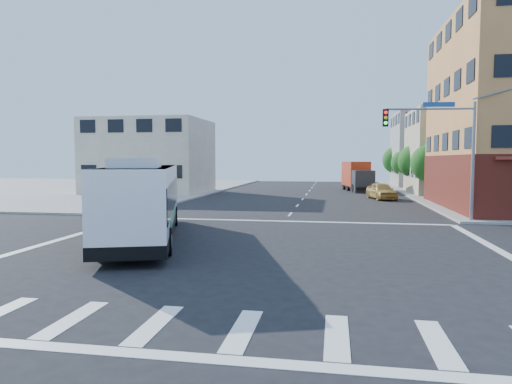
# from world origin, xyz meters

# --- Properties ---
(ground) EXTENTS (120.00, 120.00, 0.00)m
(ground) POSITION_xyz_m (0.00, 0.00, 0.00)
(ground) COLOR black
(ground) RESTS_ON ground
(sidewalk_nw) EXTENTS (50.00, 50.00, 0.15)m
(sidewalk_nw) POSITION_xyz_m (-35.00, 35.00, 0.07)
(sidewalk_nw) COLOR gray
(sidewalk_nw) RESTS_ON ground
(building_east_near) EXTENTS (12.06, 10.06, 9.00)m
(building_east_near) POSITION_xyz_m (16.98, 33.98, 4.51)
(building_east_near) COLOR #B5AA8A
(building_east_near) RESTS_ON ground
(building_east_far) EXTENTS (12.06, 10.06, 10.00)m
(building_east_far) POSITION_xyz_m (16.98, 47.98, 5.01)
(building_east_far) COLOR gray
(building_east_far) RESTS_ON ground
(building_west) EXTENTS (12.06, 10.06, 8.00)m
(building_west) POSITION_xyz_m (-17.02, 29.98, 4.01)
(building_west) COLOR beige
(building_west) RESTS_ON ground
(signal_mast_ne) EXTENTS (7.91, 1.13, 8.07)m
(signal_mast_ne) POSITION_xyz_m (9.08, 10.62, 4.98)
(signal_mast_ne) COLOR gray
(signal_mast_ne) RESTS_ON ground
(street_tree_a) EXTENTS (3.60, 3.60, 5.53)m
(street_tree_a) POSITION_xyz_m (11.90, 27.92, 3.59)
(street_tree_a) COLOR #372314
(street_tree_a) RESTS_ON ground
(street_tree_b) EXTENTS (3.80, 3.80, 5.79)m
(street_tree_b) POSITION_xyz_m (11.90, 35.92, 3.75)
(street_tree_b) COLOR #372314
(street_tree_b) RESTS_ON ground
(street_tree_c) EXTENTS (3.40, 3.40, 5.29)m
(street_tree_c) POSITION_xyz_m (11.90, 43.92, 3.46)
(street_tree_c) COLOR #372314
(street_tree_c) RESTS_ON ground
(street_tree_d) EXTENTS (4.00, 4.00, 6.03)m
(street_tree_d) POSITION_xyz_m (11.90, 51.92, 3.88)
(street_tree_d) COLOR #372314
(street_tree_d) RESTS_ON ground
(transit_bus) EXTENTS (6.45, 12.80, 3.73)m
(transit_bus) POSITION_xyz_m (-5.77, 2.40, 1.82)
(transit_bus) COLOR black
(transit_bus) RESTS_ON ground
(box_truck) EXTENTS (3.56, 7.92, 3.44)m
(box_truck) POSITION_xyz_m (5.55, 37.29, 1.67)
(box_truck) COLOR #242429
(box_truck) RESTS_ON ground
(parked_car) EXTENTS (2.85, 4.90, 1.57)m
(parked_car) POSITION_xyz_m (7.23, 26.18, 0.78)
(parked_car) COLOR gold
(parked_car) RESTS_ON ground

